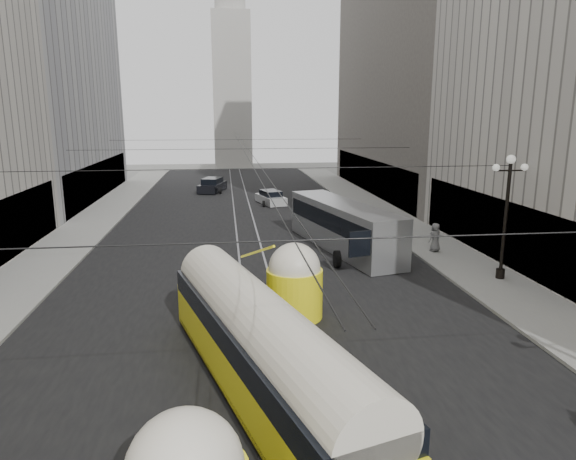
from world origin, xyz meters
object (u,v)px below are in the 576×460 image
object	(u,v)px
pedestrian_sidewalk_right	(435,237)
pedestrian_crossing_a	(280,441)
pedestrian_crossing_b	(321,437)
city_bus	(343,224)
streetcar	(261,346)

from	to	relation	value
pedestrian_sidewalk_right	pedestrian_crossing_a	bearing A→B (deg)	34.38
pedestrian_crossing_a	pedestrian_crossing_b	xyz separation A→B (m)	(0.98, -0.12, 0.10)
pedestrian_crossing_b	pedestrian_sidewalk_right	bearing A→B (deg)	131.94
city_bus	streetcar	bearing A→B (deg)	-110.85
city_bus	pedestrian_crossing_b	distance (m)	21.10
pedestrian_crossing_a	city_bus	bearing A→B (deg)	15.14
streetcar	pedestrian_sidewalk_right	size ratio (longest dim) A/B	8.19
pedestrian_crossing_a	pedestrian_crossing_b	distance (m)	0.99
pedestrian_crossing_a	streetcar	bearing A→B (deg)	35.39
pedestrian_crossing_a	pedestrian_sidewalk_right	xyz separation A→B (m)	(11.65, 18.55, 0.29)
pedestrian_crossing_a	pedestrian_sidewalk_right	world-z (taller)	pedestrian_sidewalk_right
streetcar	pedestrian_crossing_a	distance (m)	3.56
streetcar	city_bus	xyz separation A→B (m)	(6.42, 16.85, 0.03)
pedestrian_crossing_b	pedestrian_sidewalk_right	xyz separation A→B (m)	(10.67, 18.67, 0.19)
pedestrian_crossing_a	pedestrian_crossing_b	world-z (taller)	pedestrian_crossing_b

